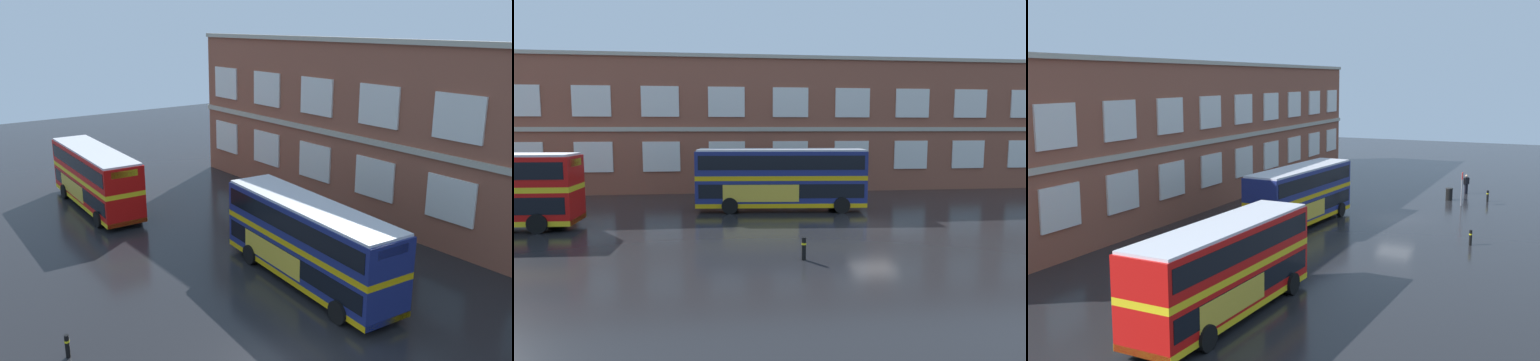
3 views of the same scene
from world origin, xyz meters
TOP-DOWN VIEW (x-y plane):
  - ground_plane at (0.00, 2.00)m, footprint 120.00×120.00m
  - brick_terminal_building at (0.26, 17.98)m, footprint 53.30×8.19m
  - double_decker_middle at (-4.45, 5.55)m, footprint 11.19×3.61m
  - safety_bollard_west at (-5.19, -6.05)m, footprint 0.19×0.19m

SIDE VIEW (x-z plane):
  - ground_plane at x=0.00m, z-range 0.00..0.00m
  - safety_bollard_west at x=-5.19m, z-range 0.02..0.97m
  - double_decker_middle at x=-4.45m, z-range 0.11..4.18m
  - brick_terminal_building at x=0.26m, z-range -0.15..11.27m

